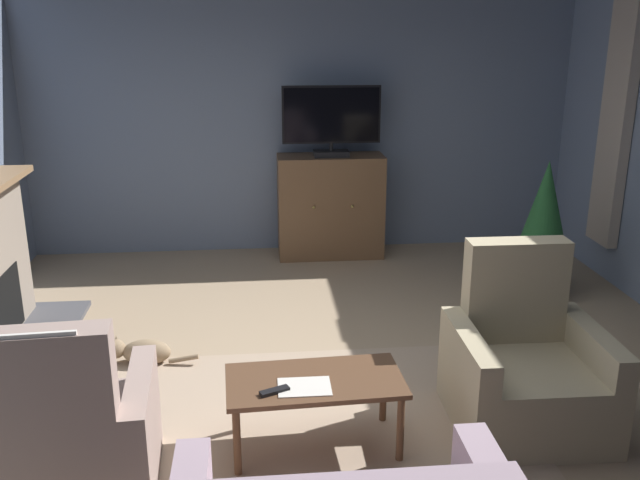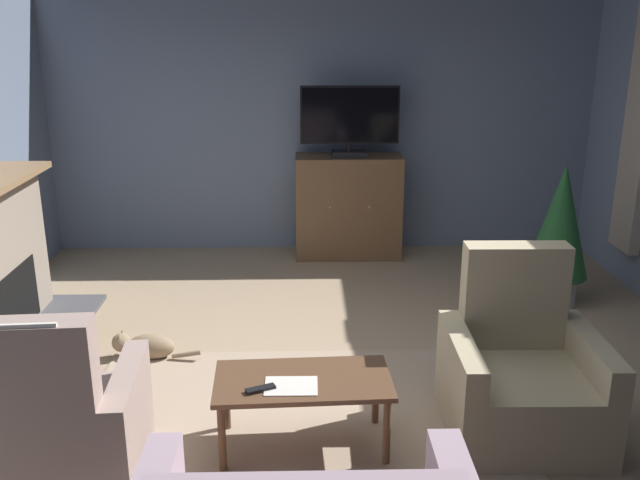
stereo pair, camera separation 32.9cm
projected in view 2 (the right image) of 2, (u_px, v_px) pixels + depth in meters
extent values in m
cube|color=tan|center=(332.00, 384.00, 4.91)|extent=(6.42, 6.76, 0.04)
cube|color=slate|center=(321.00, 120.00, 7.47)|extent=(6.42, 0.10, 2.84)
cube|color=#B2A393|center=(640.00, 122.00, 6.25)|extent=(0.10, 0.44, 2.39)
cube|color=tan|center=(297.00, 423.00, 4.38)|extent=(2.79, 1.99, 0.01)
cube|color=#4C4C51|center=(45.00, 338.00, 5.53)|extent=(0.50, 1.75, 0.04)
cube|color=black|center=(10.00, 303.00, 5.44)|extent=(0.10, 0.87, 0.52)
cube|color=#4A3523|center=(348.00, 252.00, 7.55)|extent=(1.06, 0.39, 0.06)
cube|color=brown|center=(348.00, 207.00, 7.40)|extent=(1.12, 0.45, 1.09)
sphere|color=tan|center=(330.00, 207.00, 7.15)|extent=(0.03, 0.03, 0.03)
sphere|color=tan|center=(369.00, 207.00, 7.16)|extent=(0.03, 0.03, 0.03)
cube|color=black|center=(349.00, 154.00, 7.18)|extent=(0.36, 0.20, 0.06)
cylinder|color=black|center=(349.00, 147.00, 7.16)|extent=(0.04, 0.04, 0.08)
cube|color=black|center=(350.00, 115.00, 7.06)|extent=(1.01, 0.05, 0.58)
cube|color=black|center=(350.00, 115.00, 7.03)|extent=(0.97, 0.01, 0.54)
cube|color=brown|center=(303.00, 381.00, 4.02)|extent=(1.05, 0.57, 0.03)
cylinder|color=brown|center=(376.00, 394.00, 4.32)|extent=(0.04, 0.04, 0.42)
cylinder|color=brown|center=(226.00, 399.00, 4.26)|extent=(0.04, 0.04, 0.42)
cylinder|color=brown|center=(387.00, 432.00, 3.92)|extent=(0.04, 0.04, 0.42)
cylinder|color=brown|center=(222.00, 439.00, 3.86)|extent=(0.04, 0.04, 0.42)
cube|color=black|center=(261.00, 389.00, 3.88)|extent=(0.18, 0.11, 0.02)
cube|color=silver|center=(291.00, 386.00, 3.93)|extent=(0.30, 0.22, 0.01)
cube|color=tan|center=(522.00, 401.00, 4.22)|extent=(0.66, 0.87, 0.44)
cube|color=tan|center=(514.00, 295.00, 4.38)|extent=(0.65, 0.19, 0.67)
cube|color=tan|center=(587.00, 386.00, 4.20)|extent=(0.14, 0.86, 0.64)
cube|color=tan|center=(459.00, 387.00, 4.19)|extent=(0.14, 0.86, 0.64)
cube|color=#A3897F|center=(55.00, 444.00, 3.81)|extent=(0.74, 0.85, 0.43)
cube|color=#A3897F|center=(24.00, 384.00, 3.34)|extent=(0.70, 0.22, 0.65)
cube|color=#A3897F|center=(129.00, 424.00, 3.81)|extent=(0.18, 0.82, 0.63)
cube|color=white|center=(13.00, 348.00, 3.21)|extent=(0.42, 0.05, 0.24)
cylinder|color=beige|center=(553.00, 289.00, 6.23)|extent=(0.39, 0.39, 0.27)
cone|color=#235B2D|center=(561.00, 221.00, 6.04)|extent=(0.54, 0.54, 1.01)
ellipsoid|color=#937A5B|center=(151.00, 346.00, 5.22)|extent=(0.37, 0.22, 0.19)
sphere|color=#937A5B|center=(121.00, 342.00, 5.22)|extent=(0.14, 0.14, 0.14)
cone|color=#937A5B|center=(119.00, 337.00, 5.16)|extent=(0.04, 0.04, 0.04)
cone|color=#937A5B|center=(122.00, 332.00, 5.24)|extent=(0.04, 0.04, 0.04)
cylinder|color=#937A5B|center=(187.00, 354.00, 5.18)|extent=(0.22, 0.05, 0.07)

